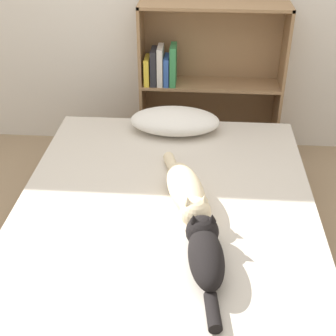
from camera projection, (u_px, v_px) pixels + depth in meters
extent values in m
plane|color=#997F60|center=(166.00, 256.00, 2.57)|extent=(8.00, 8.00, 0.00)
cube|color=#99754C|center=(166.00, 241.00, 2.51)|extent=(1.54, 1.82, 0.22)
cube|color=beige|center=(166.00, 212.00, 2.41)|extent=(1.49, 1.77, 0.17)
ellipsoid|color=white|center=(175.00, 121.00, 2.93)|extent=(0.56, 0.31, 0.15)
ellipsoid|color=beige|center=(186.00, 189.00, 2.31)|extent=(0.28, 0.47, 0.15)
sphere|color=beige|center=(196.00, 212.00, 2.16)|extent=(0.15, 0.15, 0.15)
cone|color=beige|center=(205.00, 198.00, 2.12)|extent=(0.04, 0.04, 0.03)
cone|color=beige|center=(188.00, 200.00, 2.11)|extent=(0.04, 0.04, 0.03)
cylinder|color=beige|center=(172.00, 165.00, 2.58)|extent=(0.11, 0.21, 0.06)
ellipsoid|color=black|center=(206.00, 257.00, 1.91)|extent=(0.19, 0.38, 0.14)
sphere|color=black|center=(202.00, 232.00, 2.04)|extent=(0.15, 0.15, 0.15)
cone|color=black|center=(194.00, 218.00, 2.00)|extent=(0.04, 0.04, 0.03)
cone|color=black|center=(212.00, 218.00, 2.00)|extent=(0.04, 0.04, 0.03)
cylinder|color=black|center=(213.00, 312.00, 1.73)|extent=(0.07, 0.17, 0.05)
cube|color=#8E6B47|center=(142.00, 82.00, 3.26)|extent=(0.02, 0.26, 1.08)
cube|color=#8E6B47|center=(280.00, 86.00, 3.20)|extent=(0.02, 0.26, 1.08)
cube|color=#8E6B47|center=(207.00, 150.00, 3.52)|extent=(0.97, 0.26, 0.02)
cube|color=#8E6B47|center=(215.00, 5.00, 2.95)|extent=(0.97, 0.26, 0.02)
cube|color=#8E6B47|center=(211.00, 84.00, 3.23)|extent=(0.93, 0.26, 0.02)
cube|color=#8E6B47|center=(211.00, 77.00, 3.33)|extent=(0.97, 0.02, 1.08)
cube|color=gold|center=(147.00, 70.00, 3.17)|extent=(0.03, 0.16, 0.18)
cube|color=#232328|center=(154.00, 66.00, 3.15)|extent=(0.04, 0.16, 0.24)
cube|color=beige|center=(161.00, 65.00, 3.15)|extent=(0.04, 0.16, 0.26)
cube|color=#2D519E|center=(167.00, 70.00, 3.16)|extent=(0.03, 0.16, 0.19)
cube|color=#337F47|center=(173.00, 65.00, 3.14)|extent=(0.04, 0.16, 0.27)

